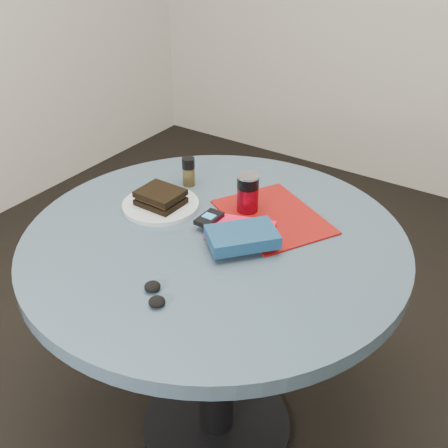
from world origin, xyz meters
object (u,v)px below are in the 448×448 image
Objects in this scene: sandwich at (161,197)px; red_book at (240,230)px; plate at (161,205)px; headphones at (155,294)px; mp3_player at (209,218)px; magazine at (273,217)px; soda_can at (248,194)px; pepper_grinder at (189,171)px; table at (215,287)px; novel at (242,237)px.

sandwich reaches higher than red_book.
headphones is (0.24, -0.32, 0.00)m from plate.
sandwich is 0.17m from mp3_player.
mp3_player is at bearing 102.87° from headphones.
red_book is at bearing 2.71° from sandwich.
soda_can is at bearing -142.32° from magazine.
plate is at bearing -84.40° from pepper_grinder.
red_book is 2.10× the size of mp3_player.
table is 0.29m from sandwich.
plate is (-0.21, 0.04, 0.17)m from table.
mp3_player is (0.19, -0.16, -0.02)m from pepper_grinder.
magazine is at bearing 65.25° from table.
headphones is at bearing -52.73° from sandwich.
novel reaches higher than plate.
pepper_grinder reaches higher than red_book.
table is 0.25m from magazine.
headphones is (-0.02, -0.33, -0.00)m from red_book.
sandwich is (0.00, -0.00, 0.03)m from plate.
table is 5.94× the size of red_book.
pepper_grinder reaches higher than novel.
red_book reaches higher than table.
soda_can is at bearing 28.30° from plate.
sandwich is 0.26m from red_book.
novel is (0.01, -0.17, 0.03)m from magazine.
plate is at bearing 168.94° from table.
sandwich reaches higher than headphones.
table is 8.31× the size of sandwich.
mp3_player reaches higher than red_book.
soda_can reaches higher than headphones.
table is 4.65× the size of plate.
novel is (0.09, -0.16, -0.02)m from soda_can.
plate is 1.28× the size of red_book.
red_book is at bearing 47.15° from table.
red_book reaches higher than magazine.
table is 12.46× the size of mp3_player.
headphones is at bearing -66.92° from magazine.
sandwich is at bearing 164.62° from red_book.
pepper_grinder is 0.28× the size of magazine.
mp3_player is (-0.04, 0.03, 0.19)m from table.
plate is 0.03m from sandwich.
headphones is at bearing -111.05° from red_book.
novel is at bearing -72.40° from red_book.
soda_can is 0.09m from magazine.
table is at bearing 126.91° from novel.
plate is 0.16m from pepper_grinder.
table is 0.22m from novel.
novel is 0.13m from mp3_player.
plate is at bearing 121.80° from novel.
novel is at bearing -62.28° from soda_can.
soda_can is 0.19m from novel.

